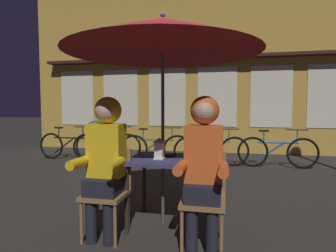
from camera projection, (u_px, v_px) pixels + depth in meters
The scene contains 16 objects.
ground_plane at pixel (163, 223), 3.06m from camera, with size 60.00×60.00×0.00m, color #2D2B28.
cafe_table at pixel (163, 167), 3.02m from camera, with size 0.72×0.72×0.74m.
patio_umbrella at pixel (163, 36), 2.93m from camera, with size 2.10×2.10×2.31m.
lantern at pixel (159, 148), 2.93m from camera, with size 0.11×0.11×0.23m.
chair_left at pixel (108, 187), 2.77m from camera, with size 0.40×0.40×0.87m.
chair_right at pixel (204, 193), 2.57m from camera, with size 0.40×0.40×0.87m.
person_left_hooded at pixel (105, 153), 2.69m from camera, with size 0.45×0.56×1.40m.
person_right_hooded at pixel (204, 157), 2.49m from camera, with size 0.45×0.56×1.40m.
shopfront_building at pixel (193, 48), 8.19m from camera, with size 10.00×0.93×6.20m.
bicycle_nearest at pixel (69, 146), 6.83m from camera, with size 1.68×0.10×0.84m.
bicycle_second at pixel (107, 146), 6.75m from camera, with size 1.65×0.39×0.84m.
bicycle_third at pixel (155, 148), 6.43m from camera, with size 1.67×0.31×0.84m.
bicycle_fourth at pixel (211, 150), 6.07m from camera, with size 1.66×0.33×0.84m.
bicycle_fifth at pixel (277, 152), 5.90m from camera, with size 1.68×0.08×0.84m.
book at pixel (166, 155), 3.14m from camera, with size 0.20×0.14×0.02m, color black.
potted_plant at pixel (96, 133), 8.04m from camera, with size 0.60×0.60×0.92m.
Camera 1 is at (0.68, -2.91, 1.29)m, focal length 29.32 mm.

